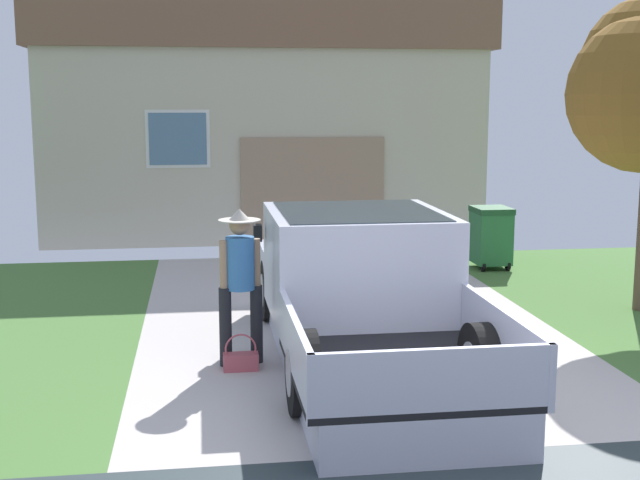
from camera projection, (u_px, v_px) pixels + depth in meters
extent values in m
cube|color=#BEB4AE|center=(340.00, 319.00, 11.33)|extent=(5.20, 9.00, 0.06)
cube|color=silver|center=(365.00, 345.00, 9.26)|extent=(1.84, 5.52, 0.42)
cube|color=silver|center=(357.00, 263.00, 9.68)|extent=(1.98, 2.13, 1.20)
cube|color=#1E2833|center=(357.00, 233.00, 9.62)|extent=(1.75, 1.96, 0.50)
cube|color=silver|center=(335.00, 264.00, 11.32)|extent=(1.98, 1.14, 0.54)
cube|color=black|center=(400.00, 371.00, 7.63)|extent=(1.99, 2.26, 0.06)
cube|color=silver|center=(295.00, 348.00, 7.46)|extent=(0.07, 2.26, 0.56)
cube|color=silver|center=(502.00, 340.00, 7.72)|extent=(0.07, 2.26, 0.56)
cube|color=silver|center=(433.00, 384.00, 6.52)|extent=(1.98, 0.07, 0.56)
cube|color=black|center=(257.00, 233.00, 10.21)|extent=(0.10, 0.18, 0.20)
cylinder|color=black|center=(272.00, 290.00, 11.09)|extent=(0.26, 0.80, 0.80)
cylinder|color=#9E9EA3|center=(272.00, 290.00, 11.09)|extent=(0.28, 0.44, 0.44)
cylinder|color=black|center=(399.00, 286.00, 11.32)|extent=(0.26, 0.80, 0.80)
cylinder|color=#9E9EA3|center=(399.00, 286.00, 11.32)|extent=(0.28, 0.44, 0.44)
cylinder|color=black|center=(303.00, 372.00, 7.74)|extent=(0.26, 0.80, 0.80)
cylinder|color=#9E9EA3|center=(303.00, 372.00, 7.74)|extent=(0.28, 0.44, 0.44)
cylinder|color=black|center=(483.00, 364.00, 7.98)|extent=(0.26, 0.80, 0.80)
cylinder|color=#9E9EA3|center=(483.00, 364.00, 7.98)|extent=(0.28, 0.44, 0.44)
cylinder|color=black|center=(225.00, 327.00, 9.16)|extent=(0.14, 0.14, 0.87)
cylinder|color=black|center=(257.00, 324.00, 9.28)|extent=(0.14, 0.14, 0.87)
cylinder|color=#3870B2|center=(240.00, 263.00, 9.11)|extent=(0.31, 0.31, 0.58)
cylinder|color=tan|center=(224.00, 270.00, 9.06)|extent=(0.09, 0.09, 0.64)
cylinder|color=tan|center=(256.00, 267.00, 9.18)|extent=(0.09, 0.09, 0.64)
sphere|color=tan|center=(240.00, 225.00, 9.04)|extent=(0.22, 0.22, 0.22)
cylinder|color=#BCB2A3|center=(239.00, 220.00, 9.03)|extent=(0.46, 0.46, 0.01)
cone|color=#BCB2A3|center=(239.00, 214.00, 9.02)|extent=(0.24, 0.24, 0.12)
cube|color=#B24C56|center=(241.00, 362.00, 9.06)|extent=(0.38, 0.18, 0.18)
torus|color=#B24C56|center=(241.00, 349.00, 9.04)|extent=(0.34, 0.02, 0.34)
cube|color=#BCB097|center=(259.00, 142.00, 19.17)|extent=(8.98, 5.27, 3.88)
cube|color=brown|center=(258.00, 29.00, 18.77)|extent=(9.34, 5.48, 1.10)
cube|color=#93755B|center=(313.00, 191.00, 16.83)|extent=(2.88, 0.06, 2.15)
cube|color=slate|center=(178.00, 139.00, 16.29)|extent=(1.10, 0.05, 1.00)
cube|color=silver|center=(178.00, 139.00, 16.30)|extent=(1.23, 0.02, 1.12)
cube|color=#286B38|center=(491.00, 238.00, 14.51)|extent=(0.58, 0.68, 0.87)
cube|color=#1C4A27|center=(492.00, 210.00, 14.44)|extent=(0.60, 0.71, 0.10)
cylinder|color=black|center=(483.00, 266.00, 14.29)|extent=(0.05, 0.18, 0.18)
cylinder|color=black|center=(508.00, 266.00, 14.35)|extent=(0.05, 0.18, 0.18)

